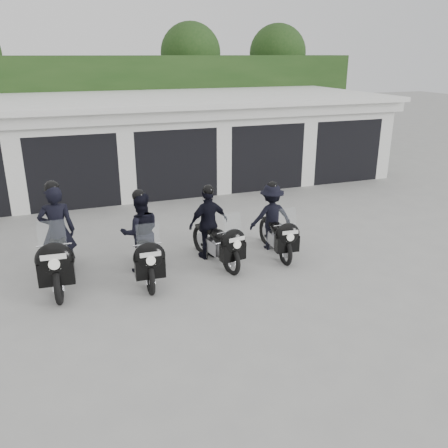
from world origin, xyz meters
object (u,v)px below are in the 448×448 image
object	(u,v)px
police_bike_b	(142,239)
police_bike_c	(212,229)
police_bike_a	(57,244)
police_bike_d	(273,221)

from	to	relation	value
police_bike_b	police_bike_c	distance (m)	1.60
police_bike_a	police_bike_b	xyz separation A→B (m)	(1.64, -0.22, -0.05)
police_bike_c	police_bike_d	size ratio (longest dim) A/B	1.03
police_bike_b	police_bike_d	bearing A→B (deg)	6.95
police_bike_a	police_bike_c	bearing A→B (deg)	4.01
police_bike_a	police_bike_b	world-z (taller)	police_bike_a
police_bike_a	police_bike_c	distance (m)	3.23
police_bike_a	police_bike_d	bearing A→B (deg)	4.55
police_bike_c	police_bike_a	bearing A→B (deg)	168.68
police_bike_d	police_bike_a	bearing A→B (deg)	-175.34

